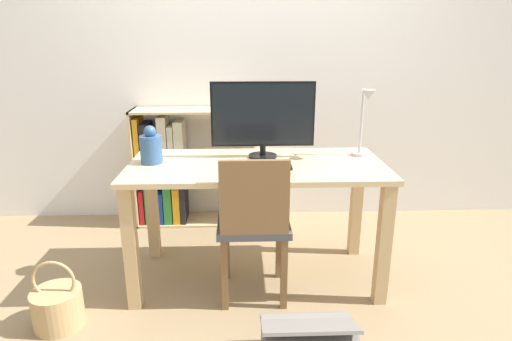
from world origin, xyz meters
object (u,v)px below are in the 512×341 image
object	(u,v)px
keyboard	(259,166)
chair	(254,221)
monitor	(263,116)
vase	(151,147)
basket	(58,306)
bookshelf	(173,170)
desk_lamp	(364,116)

from	to	relation	value
keyboard	chair	bearing A→B (deg)	-103.34
monitor	keyboard	distance (m)	0.33
vase	basket	xyz separation A→B (m)	(-0.44, -0.47, -0.73)
bookshelf	desk_lamp	bearing A→B (deg)	-31.27
monitor	vase	xyz separation A→B (m)	(-0.65, -0.10, -0.16)
vase	desk_lamp	world-z (taller)	desk_lamp
keyboard	chair	xyz separation A→B (m)	(-0.04, -0.15, -0.27)
monitor	basket	bearing A→B (deg)	-152.28
keyboard	vase	size ratio (longest dim) A/B	1.64
keyboard	basket	distance (m)	1.30
basket	vase	bearing A→B (deg)	46.80
chair	bookshelf	xyz separation A→B (m)	(-0.61, 1.11, -0.04)
monitor	keyboard	xyz separation A→B (m)	(-0.03, -0.22, -0.24)
monitor	bookshelf	distance (m)	1.15
vase	basket	distance (m)	0.98
vase	bookshelf	distance (m)	0.93
desk_lamp	monitor	bearing A→B (deg)	176.48
monitor	bookshelf	world-z (taller)	monitor
desk_lamp	chair	xyz separation A→B (m)	(-0.67, -0.33, -0.52)
monitor	desk_lamp	xyz separation A→B (m)	(0.60, -0.04, 0.00)
vase	desk_lamp	bearing A→B (deg)	3.07
monitor	basket	size ratio (longest dim) A/B	1.65
basket	monitor	bearing A→B (deg)	27.72
monitor	vase	distance (m)	0.68
bookshelf	basket	world-z (taller)	bookshelf
chair	bookshelf	bearing A→B (deg)	113.55
vase	bookshelf	xyz separation A→B (m)	(-0.03, 0.84, -0.40)
keyboard	monitor	bearing A→B (deg)	81.89
monitor	keyboard	world-z (taller)	monitor
keyboard	chair	size ratio (longest dim) A/B	0.42
monitor	vase	size ratio (longest dim) A/B	2.79
monitor	basket	distance (m)	1.52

